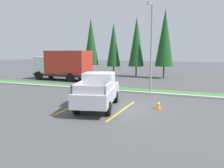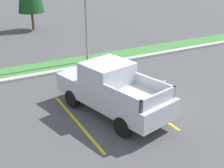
{
  "view_description": "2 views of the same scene",
  "coord_description": "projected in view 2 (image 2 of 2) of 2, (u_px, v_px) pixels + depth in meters",
  "views": [
    {
      "loc": [
        4.9,
        -12.71,
        3.44
      ],
      "look_at": [
        -0.13,
        -0.25,
        1.46
      ],
      "focal_mm": 36.87,
      "sensor_mm": 36.0,
      "label": 1
    },
    {
      "loc": [
        -6.21,
        -10.24,
        6.01
      ],
      "look_at": [
        -0.59,
        0.17,
        0.98
      ],
      "focal_mm": 48.97,
      "sensor_mm": 36.0,
      "label": 2
    }
  ],
  "objects": [
    {
      "name": "ground_plane",
      "position": [
        126.0,
        103.0,
        13.36
      ],
      "size": [
        120.0,
        120.0,
        0.0
      ],
      "primitive_type": "plane",
      "color": "#4C4C4F"
    },
    {
      "name": "grass_median",
      "position": [
        74.0,
        63.0,
        18.29
      ],
      "size": [
        56.0,
        1.8,
        0.06
      ],
      "primitive_type": "cube",
      "color": "#42843D",
      "rests_on": "ground"
    },
    {
      "name": "pickup_truck_main",
      "position": [
        111.0,
        89.0,
        12.19
      ],
      "size": [
        3.07,
        5.52,
        2.1
      ],
      "color": "black",
      "rests_on": "ground"
    },
    {
      "name": "traffic_cone",
      "position": [
        163.0,
        82.0,
        14.81
      ],
      "size": [
        0.36,
        0.36,
        0.6
      ],
      "color": "orange",
      "rests_on": "ground"
    },
    {
      "name": "parking_line_near",
      "position": [
        77.0,
        122.0,
        11.88
      ],
      "size": [
        0.12,
        4.8,
        0.01
      ],
      "primitive_type": "cube",
      "color": "yellow",
      "rests_on": "ground"
    },
    {
      "name": "parking_line_far",
      "position": [
        143.0,
        105.0,
        13.24
      ],
      "size": [
        0.12,
        4.8,
        0.01
      ],
      "primitive_type": "cube",
      "color": "yellow",
      "rests_on": "ground"
    },
    {
      "name": "curb_strip",
      "position": [
        81.0,
        67.0,
        17.38
      ],
      "size": [
        56.0,
        0.4,
        0.15
      ],
      "primitive_type": "cube",
      "color": "#B2B2AD",
      "rests_on": "ground"
    }
  ]
}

